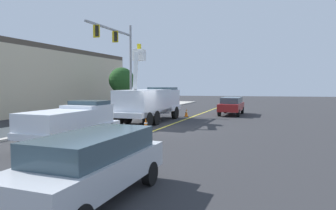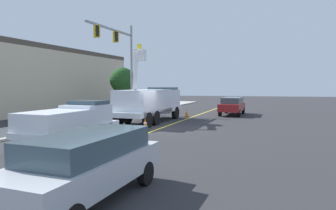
{
  "view_description": "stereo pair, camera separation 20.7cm",
  "coord_description": "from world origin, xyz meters",
  "px_view_note": "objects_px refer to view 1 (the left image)",
  "views": [
    {
      "loc": [
        -19.27,
        -4.42,
        2.89
      ],
      "look_at": [
        2.37,
        0.02,
        1.4
      ],
      "focal_mm": 31.92,
      "sensor_mm": 36.0,
      "label": 1
    },
    {
      "loc": [
        -19.23,
        -4.62,
        2.89
      ],
      "look_at": [
        2.37,
        0.02,
        1.4
      ],
      "focal_mm": 31.92,
      "sensor_mm": 36.0,
      "label": 2
    }
  ],
  "objects_px": {
    "service_pickup_truck": "(72,121)",
    "traffic_signal_mast": "(120,52)",
    "traffic_cone_mid_front": "(146,125)",
    "traffic_cone_mid_rear": "(186,113)",
    "passing_minivan": "(231,105)",
    "traffic_cone_leading": "(64,153)",
    "utility_bucket_truck": "(150,102)",
    "trailing_sedan": "(92,162)"
  },
  "relations": [
    {
      "from": "service_pickup_truck",
      "to": "traffic_cone_mid_rear",
      "type": "height_order",
      "value": "service_pickup_truck"
    },
    {
      "from": "utility_bucket_truck",
      "to": "traffic_cone_mid_front",
      "type": "distance_m",
      "value": 5.12
    },
    {
      "from": "service_pickup_truck",
      "to": "traffic_cone_mid_front",
      "type": "xyz_separation_m",
      "value": [
        4.46,
        -2.47,
        -0.7
      ]
    },
    {
      "from": "trailing_sedan",
      "to": "traffic_signal_mast",
      "type": "distance_m",
      "value": 21.4
    },
    {
      "from": "traffic_signal_mast",
      "to": "utility_bucket_truck",
      "type": "bearing_deg",
      "value": -135.42
    },
    {
      "from": "traffic_cone_leading",
      "to": "traffic_cone_mid_rear",
      "type": "bearing_deg",
      "value": -7.42
    },
    {
      "from": "traffic_signal_mast",
      "to": "traffic_cone_mid_rear",
      "type": "bearing_deg",
      "value": -89.38
    },
    {
      "from": "utility_bucket_truck",
      "to": "traffic_cone_leading",
      "type": "relative_size",
      "value": 11.22
    },
    {
      "from": "service_pickup_truck",
      "to": "traffic_signal_mast",
      "type": "xyz_separation_m",
      "value": [
        13.28,
        2.46,
        4.81
      ]
    },
    {
      "from": "traffic_cone_leading",
      "to": "trailing_sedan",
      "type": "bearing_deg",
      "value": -139.74
    },
    {
      "from": "traffic_cone_mid_rear",
      "to": "utility_bucket_truck",
      "type": "bearing_deg",
      "value": 150.17
    },
    {
      "from": "trailing_sedan",
      "to": "traffic_cone_mid_front",
      "type": "distance_m",
      "value": 11.05
    },
    {
      "from": "passing_minivan",
      "to": "service_pickup_truck",
      "type": "bearing_deg",
      "value": 154.51
    },
    {
      "from": "service_pickup_truck",
      "to": "traffic_cone_leading",
      "type": "xyz_separation_m",
      "value": [
        -3.34,
        -1.56,
        -0.75
      ]
    },
    {
      "from": "utility_bucket_truck",
      "to": "trailing_sedan",
      "type": "xyz_separation_m",
      "value": [
        -15.78,
        -2.76,
        -0.62
      ]
    },
    {
      "from": "service_pickup_truck",
      "to": "passing_minivan",
      "type": "distance_m",
      "value": 17.96
    },
    {
      "from": "service_pickup_truck",
      "to": "passing_minivan",
      "type": "xyz_separation_m",
      "value": [
        16.21,
        -7.73,
        -0.15
      ]
    },
    {
      "from": "utility_bucket_truck",
      "to": "traffic_cone_mid_front",
      "type": "height_order",
      "value": "utility_bucket_truck"
    },
    {
      "from": "utility_bucket_truck",
      "to": "service_pickup_truck",
      "type": "distance_m",
      "value": 9.46
    },
    {
      "from": "traffic_cone_leading",
      "to": "traffic_cone_mid_front",
      "type": "xyz_separation_m",
      "value": [
        7.8,
        -0.92,
        0.05
      ]
    },
    {
      "from": "utility_bucket_truck",
      "to": "traffic_signal_mast",
      "type": "distance_m",
      "value": 7.03
    },
    {
      "from": "traffic_cone_mid_rear",
      "to": "traffic_signal_mast",
      "type": "height_order",
      "value": "traffic_signal_mast"
    },
    {
      "from": "trailing_sedan",
      "to": "traffic_cone_mid_rear",
      "type": "relative_size",
      "value": 6.51
    },
    {
      "from": "traffic_cone_mid_rear",
      "to": "traffic_signal_mast",
      "type": "xyz_separation_m",
      "value": [
        -0.07,
        6.19,
        5.54
      ]
    },
    {
      "from": "passing_minivan",
      "to": "traffic_signal_mast",
      "type": "distance_m",
      "value": 11.7
    },
    {
      "from": "service_pickup_truck",
      "to": "passing_minivan",
      "type": "relative_size",
      "value": 1.16
    },
    {
      "from": "utility_bucket_truck",
      "to": "passing_minivan",
      "type": "bearing_deg",
      "value": -42.5
    },
    {
      "from": "passing_minivan",
      "to": "traffic_signal_mast",
      "type": "height_order",
      "value": "traffic_signal_mast"
    },
    {
      "from": "traffic_signal_mast",
      "to": "trailing_sedan",
      "type": "bearing_deg",
      "value": -161.38
    },
    {
      "from": "traffic_signal_mast",
      "to": "traffic_cone_leading",
      "type": "bearing_deg",
      "value": -166.43
    },
    {
      "from": "passing_minivan",
      "to": "trailing_sedan",
      "type": "xyz_separation_m",
      "value": [
        -22.66,
        3.54,
        0.0
      ]
    },
    {
      "from": "utility_bucket_truck",
      "to": "traffic_signal_mast",
      "type": "bearing_deg",
      "value": 44.58
    },
    {
      "from": "passing_minivan",
      "to": "traffic_signal_mast",
      "type": "xyz_separation_m",
      "value": [
        -2.93,
        10.18,
        4.95
      ]
    },
    {
      "from": "service_pickup_truck",
      "to": "traffic_signal_mast",
      "type": "height_order",
      "value": "traffic_signal_mast"
    },
    {
      "from": "service_pickup_truck",
      "to": "traffic_signal_mast",
      "type": "distance_m",
      "value": 14.33
    },
    {
      "from": "traffic_cone_mid_front",
      "to": "traffic_cone_mid_rear",
      "type": "height_order",
      "value": "traffic_cone_mid_front"
    },
    {
      "from": "trailing_sedan",
      "to": "traffic_cone_mid_front",
      "type": "bearing_deg",
      "value": 8.94
    },
    {
      "from": "utility_bucket_truck",
      "to": "service_pickup_truck",
      "type": "relative_size",
      "value": 1.45
    },
    {
      "from": "traffic_cone_mid_front",
      "to": "trailing_sedan",
      "type": "bearing_deg",
      "value": -171.06
    },
    {
      "from": "traffic_cone_leading",
      "to": "passing_minivan",
      "type": "bearing_deg",
      "value": -17.52
    },
    {
      "from": "passing_minivan",
      "to": "utility_bucket_truck",
      "type": "bearing_deg",
      "value": 137.5
    },
    {
      "from": "passing_minivan",
      "to": "traffic_cone_leading",
      "type": "height_order",
      "value": "passing_minivan"
    }
  ]
}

